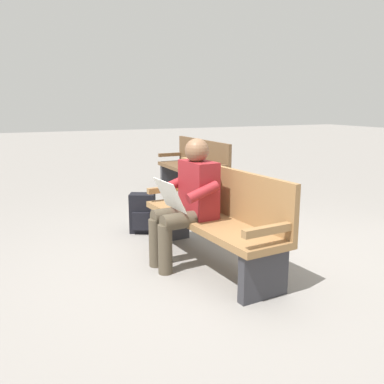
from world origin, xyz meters
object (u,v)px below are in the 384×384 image
bench_near (216,216)px  bench_far (195,167)px  backpack (142,213)px  person_seated (188,199)px

bench_near → bench_far: same height
bench_near → backpack: bench_near is taller
bench_far → bench_near: bearing=157.9°
person_seated → bench_near: bearing=-115.0°
person_seated → bench_far: person_seated is taller
bench_near → person_seated: size_ratio=1.56×
backpack → bench_far: size_ratio=0.26×
bench_near → backpack: (1.20, 0.33, -0.23)m
bench_near → bench_far: 3.07m
bench_near → bench_far: size_ratio=1.02×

